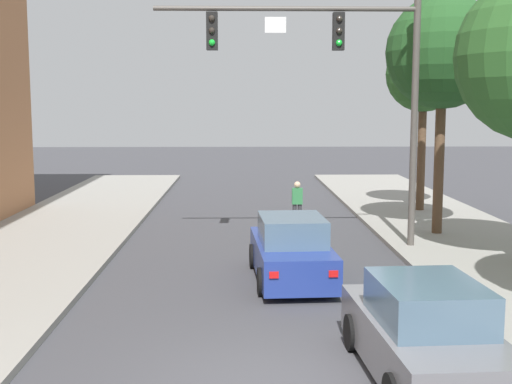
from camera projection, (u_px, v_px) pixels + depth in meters
traffic_signal_mast at (340, 65)px, 19.14m from camera, size 7.56×0.38×7.50m
car_lead_blue at (291, 251)px, 16.32m from camera, size 2.00×4.32×1.60m
car_following_grey at (424, 335)px, 10.38m from camera, size 2.01×4.32×1.60m
pedestrian_crossing_road at (297, 202)px, 23.29m from camera, size 0.36×0.22×1.64m
street_tree_third at (443, 53)px, 21.04m from camera, size 3.56×3.56×7.54m
street_tree_farthest at (424, 75)px, 25.93m from camera, size 2.92×2.92×6.76m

